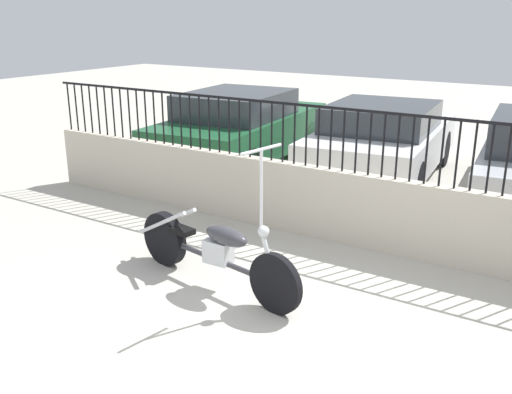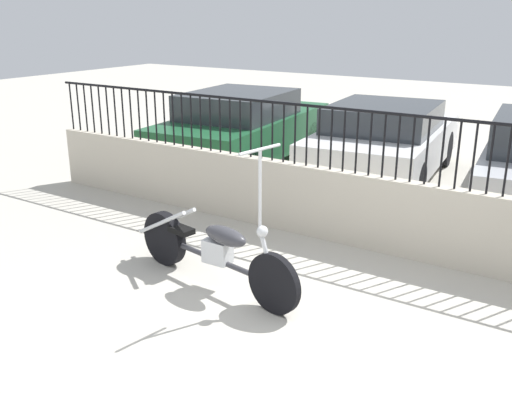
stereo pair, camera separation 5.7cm
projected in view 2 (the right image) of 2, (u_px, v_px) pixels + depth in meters
ground_plane at (283, 354)px, 4.72m from camera, size 40.00×40.00×0.00m
low_wall at (392, 216)px, 6.59m from camera, size 10.94×0.18×0.89m
fence_railing at (399, 136)px, 6.30m from camera, size 10.94×0.04×0.76m
motorcycle_dark_grey at (207, 248)px, 5.86m from camera, size 2.26×0.67×1.57m
car_green at (243, 127)px, 10.42m from camera, size 2.14×4.23×1.35m
car_white at (385, 140)px, 9.58m from camera, size 2.17×4.11×1.27m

